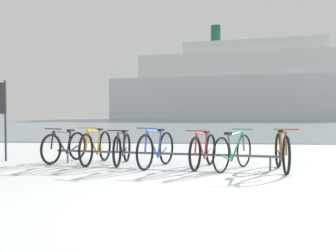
{
  "coord_description": "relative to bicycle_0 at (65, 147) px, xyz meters",
  "views": [
    {
      "loc": [
        -0.55,
        -4.56,
        1.13
      ],
      "look_at": [
        -1.63,
        7.27,
        0.75
      ],
      "focal_mm": 40.83,
      "sensor_mm": 36.0,
      "label": 1
    }
  ],
  "objects": [
    {
      "name": "ferry_ship",
      "position": [
        13.96,
        66.49,
        5.87
      ],
      "size": [
        59.77,
        22.26,
        18.59
      ],
      "color": "silver",
      "rests_on": "ground"
    },
    {
      "name": "bicycle_6",
      "position": [
        4.75,
        -0.99,
        0.02
      ],
      "size": [
        0.46,
        1.72,
        0.85
      ],
      "color": "black",
      "rests_on": "ground"
    },
    {
      "name": "bicycle_5",
      "position": [
        3.82,
        -0.89,
        0.01
      ],
      "size": [
        0.9,
        1.52,
        0.82
      ],
      "color": "black",
      "rests_on": "ground"
    },
    {
      "name": "ground",
      "position": [
        3.76,
        49.84,
        -0.4
      ],
      "size": [
        80.0,
        132.0,
        0.08
      ],
      "color": "silver"
    },
    {
      "name": "bicycle_3",
      "position": [
        2.23,
        -0.66,
        0.02
      ],
      "size": [
        0.67,
        1.68,
        0.85
      ],
      "color": "black",
      "rests_on": "ground"
    },
    {
      "name": "bicycle_0",
      "position": [
        0.0,
        0.0,
        0.0
      ],
      "size": [
        0.62,
        1.58,
        0.8
      ],
      "color": "black",
      "rests_on": "ground"
    },
    {
      "name": "bicycle_4",
      "position": [
        3.22,
        -0.66,
        0.0
      ],
      "size": [
        0.65,
        1.69,
        0.8
      ],
      "color": "black",
      "rests_on": "ground"
    },
    {
      "name": "bicycle_1",
      "position": [
        0.81,
        -0.23,
        0.02
      ],
      "size": [
        0.46,
        1.81,
        0.84
      ],
      "color": "black",
      "rests_on": "ground"
    },
    {
      "name": "bike_rack",
      "position": [
        2.33,
        -0.53,
        -0.09
      ],
      "size": [
        4.93,
        0.94,
        0.31
      ],
      "color": "#4C5156",
      "rests_on": "ground"
    },
    {
      "name": "bicycle_2",
      "position": [
        1.42,
        -0.28,
        -0.01
      ],
      "size": [
        0.46,
        1.63,
        0.78
      ],
      "color": "black",
      "rests_on": "ground"
    }
  ]
}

